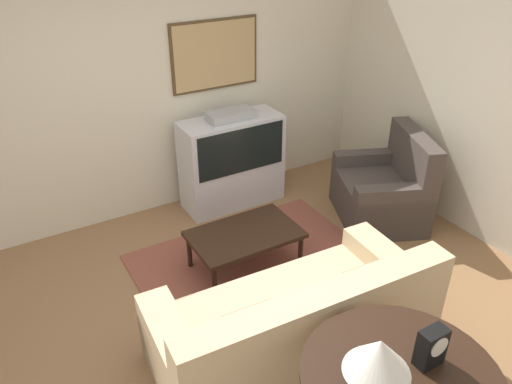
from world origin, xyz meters
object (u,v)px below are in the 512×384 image
(tv, at_px, (232,161))
(table_lamp, at_px, (379,357))
(coffee_table, at_px, (245,236))
(mantel_clock, at_px, (431,347))
(couch, at_px, (296,325))
(armchair, at_px, (384,191))

(tv, distance_m, table_lamp, 3.37)
(coffee_table, bearing_deg, table_lamp, -101.34)
(tv, relative_size, table_lamp, 2.94)
(coffee_table, relative_size, mantel_clock, 4.14)
(coffee_table, relative_size, table_lamp, 2.60)
(couch, xyz_separation_m, armchair, (1.88, 1.11, 0.02))
(tv, xyz_separation_m, couch, (-0.65, -2.21, -0.22))
(tv, distance_m, mantel_clock, 3.27)
(couch, relative_size, mantel_clock, 8.83)
(couch, bearing_deg, armchair, -146.52)
(armchair, bearing_deg, couch, -36.02)
(couch, height_order, armchair, armchair)
(tv, xyz_separation_m, armchair, (1.23, -1.10, -0.20))
(table_lamp, bearing_deg, coffee_table, 78.66)
(couch, height_order, mantel_clock, mantel_clock)
(tv, height_order, armchair, tv)
(coffee_table, distance_m, table_lamp, 2.24)
(table_lamp, bearing_deg, armchair, 44.86)
(armchair, bearing_deg, tv, -108.41)
(coffee_table, bearing_deg, mantel_clock, -90.65)
(couch, distance_m, mantel_clock, 1.18)
(tv, height_order, coffee_table, tv)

